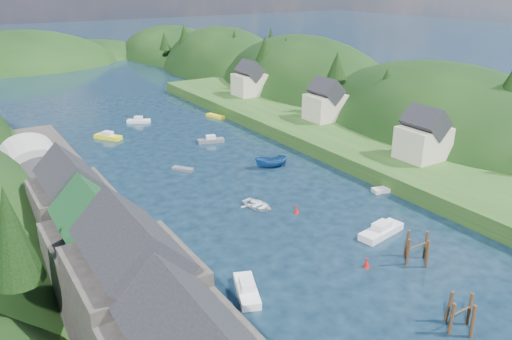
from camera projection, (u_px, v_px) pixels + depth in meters
ground at (189, 153)px, 87.95m from camera, size 600.00×600.00×0.00m
hillside_right at (304, 124)px, 132.82m from camera, size 36.00×245.56×48.00m
far_hills at (54, 89)px, 190.07m from camera, size 103.00×68.00×44.00m
hill_trees at (155, 77)px, 96.56m from camera, size 91.52×146.09×11.62m
quay_left at (103, 265)px, 51.97m from camera, size 12.00×110.00×2.00m
terrace_left_grass at (31, 283)px, 48.38m from camera, size 12.00×110.00×2.50m
quayside_buildings at (121, 284)px, 38.06m from camera, size 8.00×35.84×12.90m
boat_sheds at (41, 174)px, 64.38m from camera, size 7.00×21.00×7.50m
terrace_right at (335, 138)px, 92.16m from camera, size 16.00×120.00×2.40m
right_bank_cottages at (320, 103)px, 98.54m from camera, size 9.00×59.24×8.41m
piling_cluster_near at (460, 316)px, 43.53m from camera, size 2.94×2.77×3.78m
piling_cluster_far at (417, 251)px, 53.95m from camera, size 3.39×3.15×3.82m
channel_buoy_near at (367, 263)px, 53.19m from camera, size 0.70×0.70×1.10m
channel_buoy_far at (296, 210)px, 65.42m from camera, size 0.70×0.70×1.10m
moored_boats at (255, 205)px, 66.39m from camera, size 38.32×84.79×2.19m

